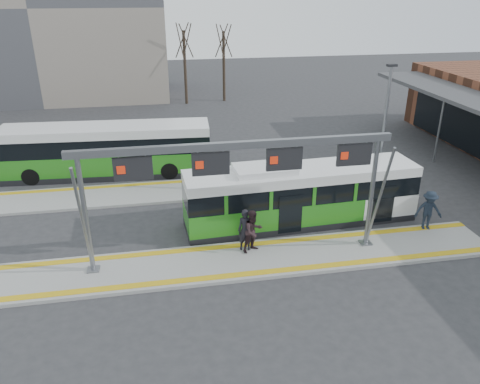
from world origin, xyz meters
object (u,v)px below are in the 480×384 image
object	(u,v)px
passenger_a	(246,230)
passenger_c	(429,210)
hero_bus	(300,196)
gantry	(240,167)
passenger_b	(253,231)

from	to	relation	value
passenger_a	passenger_c	bearing A→B (deg)	9.97
hero_bus	passenger_a	distance (m)	4.01
hero_bus	passenger_c	distance (m)	6.09
gantry	passenger_a	distance (m)	3.26
hero_bus	passenger_b	world-z (taller)	hero_bus
passenger_b	passenger_c	xyz separation A→B (m)	(8.63, 0.47, 0.01)
gantry	passenger_c	bearing A→B (deg)	5.20
gantry	hero_bus	world-z (taller)	gantry
hero_bus	passenger_c	world-z (taller)	hero_bus
passenger_a	passenger_b	size ratio (longest dim) A/B	0.98
gantry	passenger_b	bearing A→B (deg)	29.10
gantry	passenger_c	xyz separation A→B (m)	(9.30, 0.85, -3.17)
hero_bus	passenger_c	size ratio (longest dim) A/B	5.90
gantry	passenger_c	distance (m)	9.86
hero_bus	passenger_a	bearing A→B (deg)	-146.44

